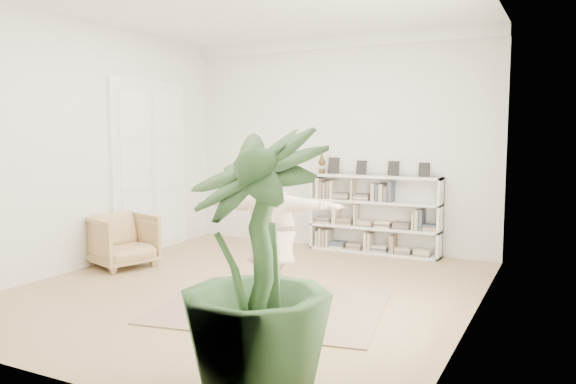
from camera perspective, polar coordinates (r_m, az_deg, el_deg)
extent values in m
plane|color=#9C7F50|center=(7.34, -4.02, -9.77)|extent=(6.00, 6.00, 0.00)
plane|color=silver|center=(9.76, 5.01, 4.85)|extent=(5.50, 0.00, 5.50)
plane|color=silver|center=(4.75, -23.11, 3.20)|extent=(5.50, 0.00, 5.50)
plane|color=silver|center=(8.80, -19.71, 4.40)|extent=(0.00, 6.00, 6.00)
plane|color=silver|center=(6.12, 18.58, 3.89)|extent=(0.00, 6.00, 6.00)
plane|color=white|center=(7.24, -4.24, 18.81)|extent=(6.00, 6.00, 0.00)
cube|color=white|center=(9.82, 4.97, 14.87)|extent=(5.50, 0.12, 0.18)
cube|color=white|center=(9.73, -13.91, 2.34)|extent=(0.08, 1.78, 2.92)
cube|color=silver|center=(9.42, -15.40, 2.18)|extent=(0.06, 0.78, 2.80)
cube|color=silver|center=(10.02, -12.33, 2.48)|extent=(0.06, 0.78, 2.80)
cube|color=silver|center=(9.80, 2.73, -1.88)|extent=(0.04, 0.35, 1.30)
cube|color=silver|center=(9.14, 15.19, -2.65)|extent=(0.04, 0.35, 1.30)
cube|color=silver|center=(9.56, 9.03, -2.15)|extent=(2.20, 0.04, 1.30)
cube|color=silver|center=(9.52, 8.68, -6.02)|extent=(2.20, 0.35, 0.04)
cube|color=silver|center=(9.45, 8.72, -3.59)|extent=(2.20, 0.35, 0.04)
cube|color=silver|center=(9.39, 8.76, -1.00)|extent=(2.20, 0.35, 0.04)
cube|color=silver|center=(9.34, 8.80, 1.56)|extent=(2.20, 0.35, 0.04)
cube|color=black|center=(9.64, 4.66, 2.58)|extent=(0.18, 0.07, 0.24)
cube|color=black|center=(9.46, 7.47, 2.48)|extent=(0.18, 0.07, 0.24)
cube|color=black|center=(9.29, 10.67, 2.37)|extent=(0.18, 0.07, 0.24)
cube|color=black|center=(9.17, 13.67, 2.25)|extent=(0.18, 0.07, 0.24)
imported|color=tan|center=(8.76, -16.46, -4.77)|extent=(1.08, 1.07, 0.78)
cube|color=tan|center=(6.58, -1.67, -11.53)|extent=(2.82, 2.41, 0.02)
cube|color=#98693D|center=(6.56, -1.67, -11.00)|extent=(0.53, 0.37, 0.03)
cube|color=#98693D|center=(6.57, -1.67, -11.28)|extent=(0.33, 0.11, 0.04)
cube|color=#98693D|center=(6.57, -1.67, -11.28)|extent=(0.33, 0.11, 0.04)
cube|color=#98693D|center=(6.56, -1.67, -11.00)|extent=(0.20, 0.08, 0.10)
cube|color=#98693D|center=(6.56, -1.67, -11.00)|extent=(0.20, 0.08, 0.10)
imported|color=#C9AF97|center=(6.38, -1.69, -4.46)|extent=(1.81, 0.78, 1.42)
imported|color=#32552A|center=(4.17, -3.31, -7.51)|extent=(1.44, 1.44, 2.04)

